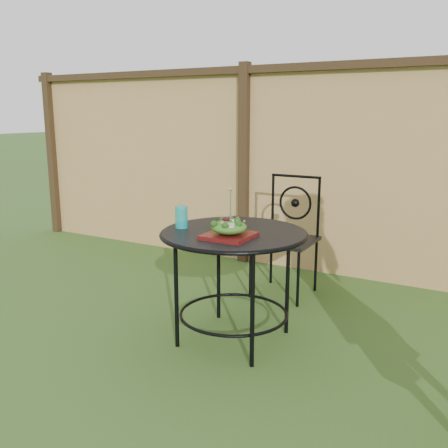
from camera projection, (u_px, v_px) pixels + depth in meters
name	position (u px, v px, depth m)	size (l,w,h in m)	color
ground	(278.00, 404.00, 2.53)	(60.00, 60.00, 0.00)	#254C18
fence	(384.00, 173.00, 4.19)	(8.00, 0.12, 1.90)	#E5B471
patio_table	(234.00, 253.00, 3.13)	(0.92, 0.92, 0.72)	black
patio_chair	(287.00, 232.00, 4.00)	(0.46, 0.46, 0.95)	black
salad_plate	(229.00, 236.00, 2.93)	(0.27, 0.27, 0.02)	#46100A
salad	(229.00, 227.00, 2.92)	(0.21, 0.21, 0.08)	#235614
fork	(230.00, 206.00, 2.89)	(0.01, 0.01, 0.18)	silver
drinking_glass	(181.00, 217.00, 3.18)	(0.08, 0.08, 0.14)	#0EA4A1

